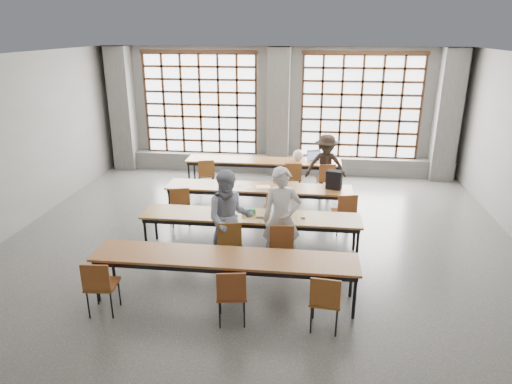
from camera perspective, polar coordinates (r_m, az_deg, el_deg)
floor at (r=8.43m, az=-0.07°, el=-8.14°), size 11.00×11.00×0.00m
ceiling at (r=7.46m, az=-0.08°, el=16.36°), size 11.00×11.00×0.00m
wall_back at (r=13.11m, az=2.90°, el=10.09°), size 10.00×0.00×10.00m
column_left at (r=13.90m, az=-16.33°, el=9.89°), size 0.60×0.55×3.50m
column_mid at (r=12.83m, az=2.80°, el=9.89°), size 0.60×0.55×3.50m
column_right at (r=13.30m, az=22.77°, el=8.74°), size 0.60×0.55×3.50m
window_left at (r=13.35m, az=-6.97°, el=10.81°), size 3.32×0.12×3.00m
window_right at (r=13.04m, az=12.95°, el=10.25°), size 3.32×0.12×3.00m
sill_ledge at (r=13.25m, az=2.72°, el=3.54°), size 9.80×0.35×0.50m
desk_row_a at (r=11.88m, az=0.90°, el=3.73°), size 4.00×0.70×0.73m
desk_row_b at (r=9.86m, az=0.33°, el=0.33°), size 4.00×0.70×0.73m
desk_row_c at (r=8.36m, az=-0.68°, el=-3.33°), size 4.00×0.70×0.73m
desk_row_d at (r=6.94m, az=-3.95°, el=-8.49°), size 4.00×0.70×0.73m
chair_back_left at (r=11.55m, az=-6.25°, el=2.47°), size 0.52×0.53×0.88m
chair_back_mid at (r=11.26m, az=4.64°, el=2.08°), size 0.45×0.45×0.88m
chair_back_right at (r=11.26m, az=8.75°, el=1.91°), size 0.48×0.49×0.88m
chair_mid_left at (r=9.63m, az=-9.46°, el=-1.24°), size 0.52×0.53×0.88m
chair_mid_centre at (r=9.28m, az=2.45°, el=-1.79°), size 0.50×0.50×0.88m
chair_mid_right at (r=9.29m, az=11.10°, el=-2.14°), size 0.51×0.51×0.88m
chair_front_left at (r=7.89m, az=-3.32°, el=-5.85°), size 0.50×0.51×0.88m
chair_front_right at (r=7.79m, az=3.18°, el=-6.20°), size 0.47×0.47×0.88m
chair_near_left at (r=6.98m, az=-18.96°, el=-10.62°), size 0.45×0.46×0.88m
chair_near_mid at (r=6.43m, az=-3.07°, el=-12.24°), size 0.49×0.49×0.88m
chair_near_right at (r=6.36m, az=8.65°, el=-12.86°), size 0.46×0.46×0.88m
student_male at (r=7.76m, az=3.23°, el=-3.37°), size 0.71×0.52×1.80m
student_female at (r=7.87m, az=-3.33°, el=-3.31°), size 0.96×0.83×1.72m
student_back at (r=11.32m, az=8.73°, el=3.26°), size 1.06×0.68×1.55m
laptop_front at (r=8.36m, az=3.07°, el=-2.41°), size 0.42×0.38×0.26m
laptop_back at (r=11.89m, az=7.35°, el=4.21°), size 0.45×0.42×0.26m
mouse at (r=8.25m, az=5.87°, el=-3.14°), size 0.11×0.09×0.04m
green_box at (r=8.40m, az=-0.95°, el=-2.41°), size 0.27×0.16×0.09m
phone at (r=8.22m, az=0.47°, el=-3.19°), size 0.14×0.07×0.01m
paper_sheet_b at (r=9.83m, az=-1.44°, el=0.67°), size 0.36×0.34×0.00m
paper_sheet_c at (r=9.83m, az=0.91°, el=0.68°), size 0.33×0.27×0.00m
backpack at (r=9.78m, az=9.73°, el=1.52°), size 0.36×0.28×0.40m
plastic_bag at (r=11.82m, az=5.29°, el=4.61°), size 0.32×0.29×0.29m
red_pouch at (r=7.06m, az=-18.70°, el=-10.56°), size 0.22×0.15×0.06m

